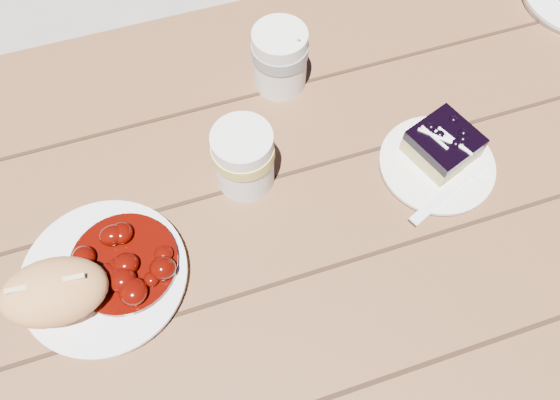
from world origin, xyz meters
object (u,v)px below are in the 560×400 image
object	(u,v)px
bread_roll	(54,292)
second_cup	(244,158)
picnic_table	(348,247)
blueberry_cake	(443,144)
main_plate	(105,276)
coffee_cup	(280,59)
dessert_plate	(436,165)

from	to	relation	value
bread_roll	second_cup	world-z (taller)	second_cup
picnic_table	blueberry_cake	xyz separation A→B (m)	(0.14, 0.04, 0.20)
bread_roll	blueberry_cake	size ratio (longest dim) A/B	1.22
main_plate	coffee_cup	xyz separation A→B (m)	(0.33, 0.26, 0.05)
picnic_table	dessert_plate	bearing A→B (deg)	9.96
main_plate	second_cup	world-z (taller)	second_cup
coffee_cup	main_plate	bearing A→B (deg)	-142.42
main_plate	dessert_plate	xyz separation A→B (m)	(0.51, 0.02, -0.00)
blueberry_cake	second_cup	size ratio (longest dim) A/B	1.03
main_plate	bread_roll	world-z (taller)	bread_roll
bread_roll	coffee_cup	distance (m)	0.47
main_plate	dessert_plate	world-z (taller)	main_plate
bread_roll	dessert_plate	bearing A→B (deg)	4.47
main_plate	blueberry_cake	distance (m)	0.52
coffee_cup	dessert_plate	bearing A→B (deg)	-53.05
main_plate	coffee_cup	size ratio (longest dim) A/B	2.04
bread_roll	second_cup	xyz separation A→B (m)	(0.28, 0.11, 0.00)
main_plate	second_cup	bearing A→B (deg)	22.79
second_cup	blueberry_cake	bearing A→B (deg)	-10.93
picnic_table	main_plate	bearing A→B (deg)	-179.91
blueberry_cake	second_cup	world-z (taller)	second_cup
coffee_cup	blueberry_cake	bearing A→B (deg)	-49.62
blueberry_cake	main_plate	bearing A→B (deg)	164.44
dessert_plate	bread_roll	bearing A→B (deg)	-175.53
second_cup	coffee_cup	bearing A→B (deg)	56.56
main_plate	bread_roll	size ratio (longest dim) A/B	1.62
bread_roll	second_cup	distance (m)	0.30
dessert_plate	coffee_cup	size ratio (longest dim) A/B	1.57
picnic_table	bread_roll	world-z (taller)	bread_roll
main_plate	blueberry_cake	bearing A→B (deg)	4.31
bread_roll	main_plate	bearing A→B (deg)	19.98
picnic_table	coffee_cup	distance (m)	0.34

